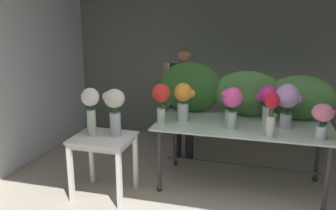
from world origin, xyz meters
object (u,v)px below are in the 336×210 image
object	(u,v)px
vase_white_roses_tall	(91,106)
vase_crimson_tulips	(271,111)
vase_sunset_carnations	(183,99)
vase_lilac_hydrangea	(288,100)
vase_violet_roses	(230,101)
vase_cream_lisianthus_tall	(114,107)
vase_rosy_stock	(322,117)
display_table_glass	(242,133)
vase_magenta_ranunculus	(268,100)
vase_fuchsia_lilies	(232,103)
vase_scarlet_anemones	(161,98)
side_table_white	(103,145)
florist	(184,93)

from	to	relation	value
vase_white_roses_tall	vase_crimson_tulips	bearing A→B (deg)	7.71
vase_sunset_carnations	vase_lilac_hydrangea	distance (m)	1.20
vase_violet_roses	vase_lilac_hydrangea	bearing A→B (deg)	-5.93
vase_cream_lisianthus_tall	vase_rosy_stock	bearing A→B (deg)	7.09
display_table_glass	vase_white_roses_tall	size ratio (longest dim) A/B	3.67
vase_magenta_ranunculus	vase_cream_lisianthus_tall	xyz separation A→B (m)	(-1.66, -0.73, -0.02)
vase_rosy_stock	vase_cream_lisianthus_tall	xyz separation A→B (m)	(-2.22, -0.28, 0.02)
vase_white_roses_tall	vase_lilac_hydrangea	bearing A→B (deg)	16.15
vase_fuchsia_lilies	vase_cream_lisianthus_tall	xyz separation A→B (m)	(-1.28, -0.36, -0.05)
vase_crimson_tulips	vase_violet_roses	size ratio (longest dim) A/B	1.18
vase_magenta_ranunculus	vase_crimson_tulips	bearing A→B (deg)	-85.81
vase_sunset_carnations	vase_lilac_hydrangea	xyz separation A→B (m)	(1.20, 0.04, 0.05)
vase_sunset_carnations	vase_scarlet_anemones	distance (m)	0.30
side_table_white	vase_fuchsia_lilies	world-z (taller)	vase_fuchsia_lilies
vase_magenta_ranunculus	vase_white_roses_tall	bearing A→B (deg)	-157.70
vase_sunset_carnations	vase_white_roses_tall	distance (m)	1.10
vase_white_roses_tall	vase_violet_roses	bearing A→B (deg)	24.86
vase_magenta_ranunculus	vase_lilac_hydrangea	distance (m)	0.28
vase_scarlet_anemones	vase_lilac_hydrangea	xyz separation A→B (m)	(1.43, 0.23, 0.01)
vase_rosy_stock	vase_magenta_ranunculus	world-z (taller)	vase_magenta_ranunculus
display_table_glass	florist	size ratio (longest dim) A/B	1.28
vase_rosy_stock	vase_cream_lisianthus_tall	distance (m)	2.23
vase_sunset_carnations	vase_cream_lisianthus_tall	xyz separation A→B (m)	(-0.68, -0.52, -0.02)
florist	vase_violet_roses	world-z (taller)	florist
display_table_glass	vase_sunset_carnations	size ratio (longest dim) A/B	4.30
vase_sunset_carnations	vase_scarlet_anemones	bearing A→B (deg)	-140.51
display_table_glass	vase_lilac_hydrangea	size ratio (longest dim) A/B	3.94
vase_violet_roses	side_table_white	bearing A→B (deg)	-153.02
vase_sunset_carnations	vase_fuchsia_lilies	xyz separation A→B (m)	(0.60, -0.15, 0.03)
vase_rosy_stock	vase_fuchsia_lilies	distance (m)	0.94
vase_crimson_tulips	vase_white_roses_tall	world-z (taller)	vase_crimson_tulips
vase_scarlet_anemones	vase_white_roses_tall	bearing A→B (deg)	-151.35
side_table_white	vase_lilac_hydrangea	distance (m)	2.16
vase_fuchsia_lilies	vase_cream_lisianthus_tall	world-z (taller)	vase_fuchsia_lilies
display_table_glass	side_table_white	distance (m)	1.65
vase_rosy_stock	vase_white_roses_tall	size ratio (longest dim) A/B	0.69
side_table_white	florist	world-z (taller)	florist
display_table_glass	florist	bearing A→B (deg)	141.80
display_table_glass	vase_lilac_hydrangea	world-z (taller)	vase_lilac_hydrangea
vase_fuchsia_lilies	vase_lilac_hydrangea	size ratio (longest dim) A/B	0.94
florist	vase_white_roses_tall	distance (m)	1.55
vase_rosy_stock	vase_violet_roses	size ratio (longest dim) A/B	0.91
florist	vase_magenta_ranunculus	distance (m)	1.29
florist	vase_white_roses_tall	bearing A→B (deg)	-119.84
display_table_glass	side_table_white	xyz separation A→B (m)	(-1.52, -0.64, -0.08)
vase_sunset_carnations	vase_magenta_ranunculus	distance (m)	1.01
vase_fuchsia_lilies	vase_magenta_ranunculus	bearing A→B (deg)	43.54
florist	vase_sunset_carnations	xyz separation A→B (m)	(0.17, -0.76, 0.10)
side_table_white	vase_cream_lisianthus_tall	xyz separation A→B (m)	(0.13, 0.06, 0.44)
vase_lilac_hydrangea	florist	bearing A→B (deg)	152.30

